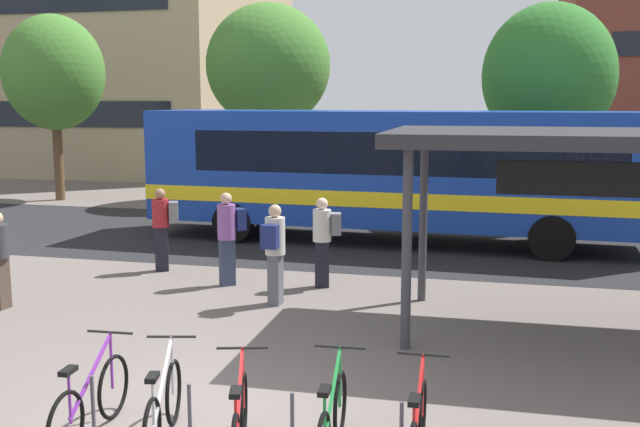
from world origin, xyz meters
TOP-DOWN VIEW (x-y plane):
  - ground at (0.00, 0.00)m, footprint 200.00×200.00m
  - bus_lane_asphalt at (0.00, 10.85)m, footprint 80.00×7.20m
  - city_bus at (0.58, 10.85)m, footprint 12.11×3.03m
  - parked_bicycle_purple_0 at (-0.83, -0.49)m, footprint 0.52×1.72m
  - parked_bicycle_silver_1 at (-0.04, -0.46)m, footprint 0.59×1.69m
  - parked_bicycle_red_2 at (0.83, -0.62)m, footprint 0.64×1.67m
  - parked_bicycle_green_3 at (1.68, -0.38)m, footprint 0.52×1.72m
  - commuter_navy_pack_0 at (-0.48, 4.76)m, footprint 0.36×0.54m
  - commuter_grey_pack_2 at (0.05, 6.14)m, footprint 0.58×0.43m
  - commuter_grey_pack_3 at (-3.44, 6.65)m, footprint 0.60×0.49m
  - commuter_navy_pack_4 at (-1.72, 5.85)m, footprint 0.59×0.58m
  - street_tree_0 at (4.43, 15.34)m, footprint 3.74×3.74m
  - street_tree_1 at (-4.58, 17.39)m, footprint 4.21×4.21m
  - street_tree_2 at (-11.75, 15.79)m, footprint 3.41×3.41m
  - building_left_wing at (-19.81, 28.32)m, footprint 22.09×13.88m

SIDE VIEW (x-z plane):
  - ground at x=0.00m, z-range 0.00..0.00m
  - bus_lane_asphalt at x=0.00m, z-range 0.00..0.01m
  - parked_bicycle_purple_0 at x=-0.83m, z-range -0.11..0.88m
  - parked_bicycle_silver_1 at x=-0.04m, z-range -0.11..0.88m
  - parked_bicycle_red_2 at x=0.83m, z-range -0.11..0.88m
  - parked_bicycle_green_3 at x=1.68m, z-range -0.11..0.88m
  - commuter_grey_pack_2 at x=0.05m, z-range 0.13..1.81m
  - commuter_grey_pack_3 at x=-3.44m, z-range 0.13..1.83m
  - commuter_navy_pack_0 at x=-0.48m, z-range 0.13..1.86m
  - commuter_navy_pack_4 at x=-1.72m, z-range 0.13..1.90m
  - city_bus at x=0.58m, z-range 0.18..3.38m
  - street_tree_0 at x=4.43m, z-range 1.03..7.22m
  - street_tree_2 at x=-11.75m, z-range 1.20..7.54m
  - street_tree_1 at x=-4.58m, z-range 1.25..7.95m
  - building_left_wing at x=-19.81m, z-range 0.00..14.31m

